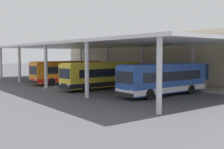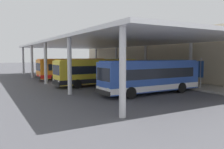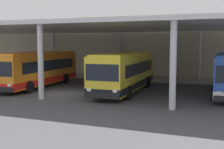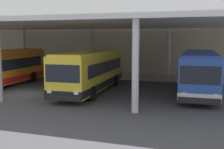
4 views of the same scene
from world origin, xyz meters
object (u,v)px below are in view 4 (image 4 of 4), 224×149
object	(u,v)px
bus_nearest_bay	(2,68)
bench_waiting	(13,67)
banner_sign	(204,61)
bus_second_bay	(91,71)
bus_middle_bay	(199,72)

from	to	relation	value
bus_nearest_bay	bench_waiting	world-z (taller)	bus_nearest_bay
bus_nearest_bay	bench_waiting	size ratio (longest dim) A/B	5.91
bus_nearest_bay	banner_sign	bearing A→B (deg)	26.91
bench_waiting	banner_sign	world-z (taller)	banner_sign
bus_second_bay	bus_middle_bay	world-z (taller)	same
bus_second_bay	bench_waiting	bearing A→B (deg)	147.40
banner_sign	bus_middle_bay	bearing A→B (deg)	-93.26
bus_nearest_bay	bus_second_bay	bearing A→B (deg)	1.72
bus_middle_bay	bus_nearest_bay	bearing A→B (deg)	-173.17
bus_nearest_bay	banner_sign	distance (m)	18.75
bench_waiting	banner_sign	bearing A→B (deg)	-2.21
bus_nearest_bay	banner_sign	world-z (taller)	banner_sign
banner_sign	bus_nearest_bay	bearing A→B (deg)	-153.09
bus_middle_bay	bench_waiting	size ratio (longest dim) A/B	5.88
bus_middle_bay	bus_second_bay	bearing A→B (deg)	-168.12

